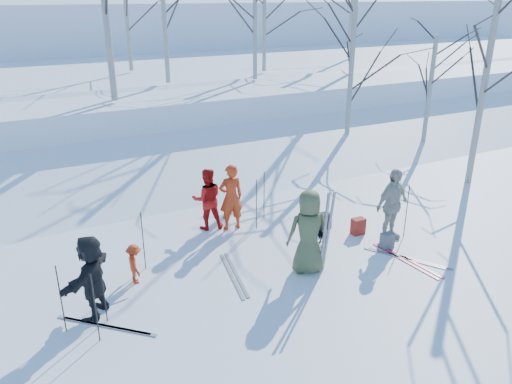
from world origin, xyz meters
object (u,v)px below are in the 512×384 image
skier_red_north (231,197)px  backpack_grey (387,241)px  skier_grey_west (92,276)px  backpack_dark (324,221)px  skier_red_seated (135,264)px  skier_olive_center (309,232)px  skier_redor_behind (207,199)px  dog (317,232)px  backpack_red (358,226)px  skier_cream_east (392,205)px

skier_red_north → backpack_grey: (2.85, -2.61, -0.67)m
skier_red_north → skier_grey_west: (-3.76, -2.21, -0.05)m
backpack_dark → skier_grey_west: bearing=-168.7°
skier_red_seated → backpack_grey: size_ratio=2.27×
skier_olive_center → skier_redor_behind: size_ratio=1.16×
skier_grey_west → dog: size_ratio=3.10×
dog → backpack_red: 1.13m
skier_grey_west → backpack_red: skier_grey_west is taller
skier_red_north → skier_redor_behind: (-0.52, 0.30, -0.06)m
skier_red_north → backpack_red: skier_red_north is taller
dog → backpack_dark: size_ratio=1.31×
backpack_grey → skier_olive_center: bearing=-179.1°
skier_olive_center → backpack_red: (2.08, 0.94, -0.72)m
skier_cream_east → backpack_grey: size_ratio=4.74×
skier_cream_east → dog: 1.92m
skier_red_north → skier_cream_east: bearing=148.6°
skier_red_north → backpack_grey: size_ratio=4.54×
skier_grey_west → backpack_dark: 6.03m
skier_cream_east → backpack_grey: skier_cream_east is taller
skier_cream_east → skier_red_seated: bearing=161.9°
backpack_red → skier_red_seated: bearing=177.1°
skier_redor_behind → backpack_dark: bearing=165.6°
dog → skier_grey_west: bearing=-21.0°
backpack_red → skier_cream_east: bearing=-46.2°
skier_red_seated → skier_grey_west: bearing=130.9°
backpack_dark → skier_redor_behind: bearing=153.0°
skier_olive_center → skier_red_seated: (-3.44, 1.21, -0.50)m
skier_olive_center → dog: (0.96, 1.11, -0.71)m
skier_redor_behind → skier_grey_west: (-3.24, -2.51, 0.01)m
skier_grey_west → dog: skier_grey_west is taller
skier_red_north → backpack_dark: 2.45m
skier_grey_west → skier_red_north: bearing=157.8°
skier_redor_behind → skier_red_seated: skier_redor_behind is taller
skier_red_north → backpack_grey: 3.93m
backpack_dark → skier_red_north: bearing=153.8°
skier_red_seated → skier_grey_west: skier_grey_west is taller
skier_red_seated → backpack_red: skier_red_seated is taller
skier_olive_center → backpack_dark: 2.32m
skier_red_north → backpack_dark: size_ratio=4.31×
skier_redor_behind → skier_grey_west: 4.10m
skier_olive_center → skier_grey_west: size_ratio=1.15×
skier_red_north → dog: bearing=139.2°
skier_red_north → skier_grey_west: 4.37m
backpack_grey → backpack_dark: backpack_dark is taller
backpack_red → skier_red_north: bearing=147.6°
skier_grey_west → skier_red_seated: bearing=167.0°
skier_red_north → dog: 2.29m
skier_cream_east → backpack_red: (-0.52, 0.55, -0.69)m
backpack_red → skier_redor_behind: bearing=148.0°
skier_olive_center → skier_red_north: (-0.61, 2.65, -0.07)m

